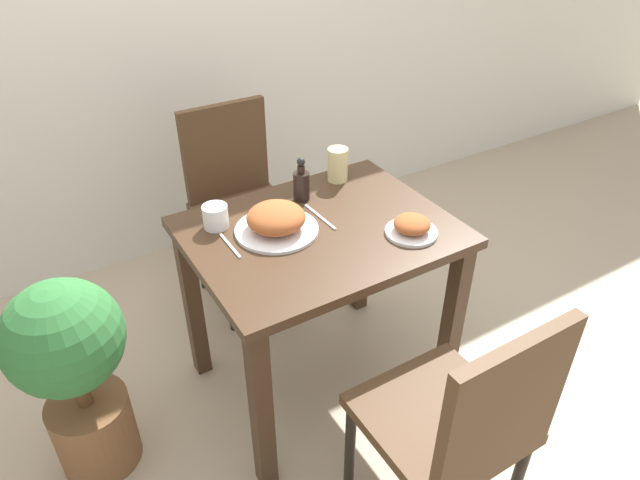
{
  "coord_description": "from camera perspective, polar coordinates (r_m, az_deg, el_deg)",
  "views": [
    {
      "loc": [
        -0.85,
        -1.41,
        1.8
      ],
      "look_at": [
        0.0,
        0.0,
        0.69
      ],
      "focal_mm": 32.0,
      "sensor_mm": 36.0,
      "label": 1
    }
  ],
  "objects": [
    {
      "name": "fork_utensil",
      "position": [
        1.89,
        -9.0,
        -0.54
      ],
      "size": [
        0.01,
        0.16,
        0.0
      ],
      "rotation": [
        0.0,
        0.0,
        1.57
      ],
      "color": "silver",
      "rests_on": "dining_table"
    },
    {
      "name": "spoon_utensil",
      "position": [
        2.01,
        0.0,
        2.34
      ],
      "size": [
        0.02,
        0.19,
        0.0
      ],
      "rotation": [
        0.0,
        0.0,
        1.6
      ],
      "color": "silver",
      "rests_on": "dining_table"
    },
    {
      "name": "food_plate",
      "position": [
        1.92,
        -4.41,
        1.98
      ],
      "size": [
        0.29,
        0.29,
        0.1
      ],
      "color": "white",
      "rests_on": "dining_table"
    },
    {
      "name": "juice_glass",
      "position": [
        2.23,
        1.78,
        7.55
      ],
      "size": [
        0.08,
        0.08,
        0.13
      ],
      "color": "beige",
      "rests_on": "dining_table"
    },
    {
      "name": "potted_plant_left",
      "position": [
        2.01,
        -23.41,
        -11.66
      ],
      "size": [
        0.37,
        0.37,
        0.77
      ],
      "color": "brown",
      "rests_on": "ground_plane"
    },
    {
      "name": "chair_far",
      "position": [
        2.62,
        -8.23,
        4.46
      ],
      "size": [
        0.42,
        0.42,
        0.92
      ],
      "color": "#4C331E",
      "rests_on": "ground_plane"
    },
    {
      "name": "dining_table",
      "position": [
        2.03,
        -0.0,
        -1.93
      ],
      "size": [
        0.89,
        0.7,
        0.74
      ],
      "color": "#3D2819",
      "rests_on": "ground_plane"
    },
    {
      "name": "ground_plane",
      "position": [
        2.44,
        -0.0,
        -13.54
      ],
      "size": [
        16.0,
        16.0,
        0.0
      ],
      "primitive_type": "plane",
      "color": "tan"
    },
    {
      "name": "drink_cup",
      "position": [
        1.98,
        -10.41,
        2.32
      ],
      "size": [
        0.09,
        0.09,
        0.08
      ],
      "color": "white",
      "rests_on": "dining_table"
    },
    {
      "name": "chair_near",
      "position": [
        1.67,
        13.92,
        -17.33
      ],
      "size": [
        0.42,
        0.42,
        0.92
      ],
      "rotation": [
        0.0,
        0.0,
        3.14
      ],
      "color": "#4C331E",
      "rests_on": "ground_plane"
    },
    {
      "name": "sauce_bottle",
      "position": [
        2.1,
        -1.87,
        5.63
      ],
      "size": [
        0.06,
        0.06,
        0.17
      ],
      "color": "black",
      "rests_on": "dining_table"
    },
    {
      "name": "side_plate",
      "position": [
        1.94,
        9.16,
        1.33
      ],
      "size": [
        0.18,
        0.18,
        0.07
      ],
      "color": "white",
      "rests_on": "dining_table"
    }
  ]
}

